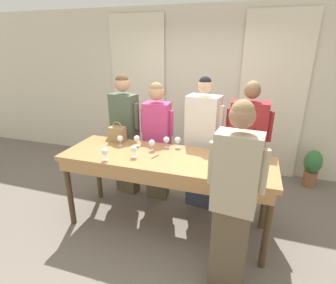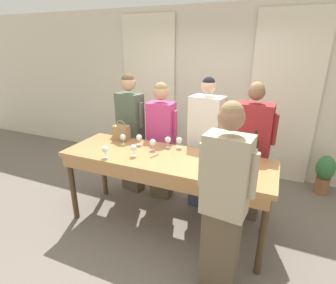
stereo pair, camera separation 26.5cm
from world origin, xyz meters
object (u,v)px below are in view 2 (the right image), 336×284
guest_olive_jacket (131,132)px  guest_cream_sweater (205,146)px  handbag (121,132)px  guest_striped_shirt (249,153)px  wine_glass_front_right (139,138)px  wine_glass_back_left (123,137)px  tasting_bar (164,165)px  guest_pink_top (161,141)px  wine_glass_center_mid (133,148)px  wine_bottle (254,149)px  potted_plant (324,173)px  wine_glass_center_right (179,141)px  host_pouring (224,204)px  wine_glass_front_mid (153,143)px  wine_glass_front_left (168,140)px  wine_glass_center_left (105,150)px

guest_olive_jacket → guest_cream_sweater: (1.15, -0.00, -0.04)m
handbag → guest_striped_shirt: size_ratio=0.15×
wine_glass_front_right → wine_glass_back_left: same height
tasting_bar → guest_cream_sweater: size_ratio=1.36×
guest_olive_jacket → guest_pink_top: guest_olive_jacket is taller
guest_pink_top → guest_cream_sweater: 0.64m
wine_glass_center_mid → guest_pink_top: (0.01, 0.76, -0.16)m
wine_bottle → guest_olive_jacket: 1.82m
handbag → potted_plant: (2.68, 1.38, -0.72)m
handbag → wine_glass_center_right: bearing=2.1°
guest_pink_top → guest_striped_shirt: 1.21m
guest_pink_top → host_pouring: 1.74m
wine_glass_center_mid → potted_plant: 2.97m
wine_glass_front_mid → guest_striped_shirt: size_ratio=0.08×
handbag → wine_glass_back_left: 0.18m
wine_glass_front_mid → guest_cream_sweater: 0.74m
guest_cream_sweater → guest_pink_top: bearing=180.0°
potted_plant → guest_pink_top: bearing=-155.2°
wine_glass_front_left → potted_plant: bearing=34.8°
guest_pink_top → potted_plant: guest_pink_top is taller
host_pouring → guest_olive_jacket: bearing=142.0°
guest_cream_sweater → wine_glass_center_mid: bearing=-130.6°
wine_glass_center_left → guest_striped_shirt: bearing=31.9°
wine_glass_front_mid → wine_glass_center_mid: size_ratio=1.00×
wine_glass_front_right → host_pouring: size_ratio=0.08×
wine_bottle → potted_plant: bearing=54.2°
wine_glass_center_mid → host_pouring: host_pouring is taller
guest_cream_sweater → potted_plant: (1.61, 1.04, -0.57)m
wine_glass_center_left → wine_glass_front_left: bearing=47.7°
wine_bottle → guest_olive_jacket: bearing=170.4°
handbag → guest_pink_top: 0.58m
handbag → guest_cream_sweater: size_ratio=0.15×
handbag → guest_olive_jacket: guest_olive_jacket is taller
wine_glass_center_left → guest_olive_jacket: bearing=103.6°
wine_glass_center_left → wine_glass_center_mid: size_ratio=1.00×
tasting_bar → wine_glass_front_mid: (-0.22, 0.15, 0.19)m
wine_bottle → wine_glass_back_left: bearing=-173.6°
wine_glass_center_mid → host_pouring: 1.29m
guest_pink_top → host_pouring: bearing=-48.2°
wine_glass_center_mid → wine_glass_front_mid: bearing=64.1°
handbag → host_pouring: 1.86m
potted_plant → guest_striped_shirt: bearing=-134.9°
guest_olive_jacket → host_pouring: size_ratio=1.00×
tasting_bar → wine_glass_center_left: size_ratio=17.89×
wine_glass_center_right → wine_glass_back_left: size_ratio=1.00×
wine_bottle → wine_glass_center_left: size_ratio=2.42×
wine_glass_back_left → guest_pink_top: guest_pink_top is taller
handbag → wine_glass_center_left: bearing=-75.0°
host_pouring → potted_plant: host_pouring is taller
wine_bottle → wine_glass_front_left: (-1.03, -0.05, -0.03)m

